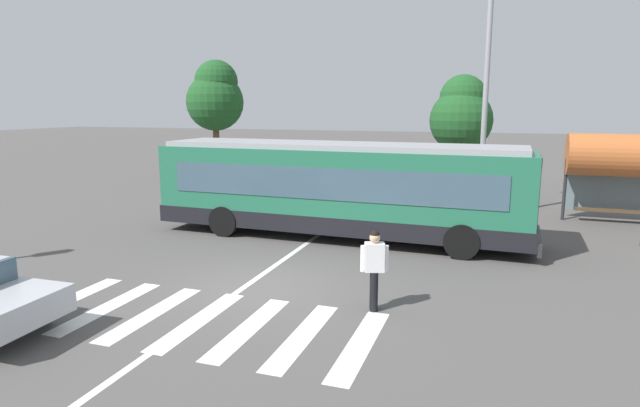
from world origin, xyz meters
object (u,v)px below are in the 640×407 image
(bus_stop_shelter, at_px, (627,157))
(twin_arm_street_lamp, at_px, (488,49))
(city_transit_bus, at_px, (339,189))
(parked_car_champagne, at_px, (285,174))
(parked_car_white, at_px, (502,183))
(background_tree_right, at_px, (462,114))
(parked_car_black, at_px, (331,177))
(parked_car_red, at_px, (440,182))
(parked_car_teal, at_px, (386,178))
(background_tree_left, at_px, (215,97))
(pedestrian_crossing_street, at_px, (374,266))

(bus_stop_shelter, xyz_separation_m, twin_arm_street_lamp, (-4.93, -0.54, 3.84))
(city_transit_bus, bearing_deg, parked_car_champagne, 122.00)
(city_transit_bus, height_order, parked_car_white, city_transit_bus)
(background_tree_right, bearing_deg, parked_car_black, -140.98)
(city_transit_bus, distance_m, parked_car_red, 8.80)
(city_transit_bus, relative_size, parked_car_red, 2.69)
(parked_car_teal, xyz_separation_m, background_tree_left, (-10.20, 1.58, 3.99))
(parked_car_black, relative_size, bus_stop_shelter, 1.13)
(city_transit_bus, xyz_separation_m, background_tree_left, (-10.51, 10.67, 3.17))
(parked_car_teal, distance_m, background_tree_left, 11.06)
(pedestrian_crossing_street, distance_m, background_tree_right, 19.45)
(bus_stop_shelter, relative_size, twin_arm_street_lamp, 0.38)
(parked_car_black, xyz_separation_m, parked_car_white, (8.04, 0.32, 0.00))
(bus_stop_shelter, bearing_deg, parked_car_champagne, 165.86)
(parked_car_red, xyz_separation_m, background_tree_right, (0.48, 5.02, 3.04))
(city_transit_bus, distance_m, parked_car_champagne, 10.68)
(parked_car_champagne, distance_m, parked_car_red, 7.98)
(pedestrian_crossing_street, bearing_deg, parked_car_champagne, 118.85)
(parked_car_white, relative_size, twin_arm_street_lamp, 0.44)
(twin_arm_street_lamp, bearing_deg, parked_car_black, 151.06)
(city_transit_bus, relative_size, background_tree_right, 2.06)
(city_transit_bus, height_order, parked_car_red, city_transit_bus)
(parked_car_teal, relative_size, background_tree_left, 0.67)
(twin_arm_street_lamp, bearing_deg, parked_car_white, 79.54)
(parked_car_champagne, relative_size, twin_arm_street_lamp, 0.43)
(background_tree_left, bearing_deg, bus_stop_shelter, -15.28)
(parked_car_champagne, bearing_deg, city_transit_bus, -58.00)
(parked_car_champagne, height_order, bus_stop_shelter, bus_stop_shelter)
(parked_car_teal, bearing_deg, parked_car_red, -13.75)
(parked_car_teal, xyz_separation_m, twin_arm_street_lamp, (4.54, -4.33, 5.49))
(background_tree_right, bearing_deg, city_transit_bus, -101.71)
(pedestrian_crossing_street, height_order, parked_car_champagne, pedestrian_crossing_street)
(city_transit_bus, distance_m, twin_arm_street_lamp, 7.89)
(parked_car_white, xyz_separation_m, background_tree_right, (-2.23, 4.38, 3.04))
(parked_car_black, bearing_deg, parked_car_white, 2.31)
(city_transit_bus, bearing_deg, parked_car_teal, 91.97)
(city_transit_bus, bearing_deg, background_tree_right, 78.29)
(parked_car_red, distance_m, parked_car_white, 2.78)
(parked_car_red, xyz_separation_m, parked_car_white, (2.71, 0.64, 0.00))
(background_tree_left, xyz_separation_m, background_tree_right, (13.30, 2.80, -0.95))
(parked_car_champagne, distance_m, background_tree_right, 10.01)
(parked_car_champagne, xyz_separation_m, parked_car_red, (7.96, -0.58, 0.00))
(parked_car_teal, bearing_deg, background_tree_right, 54.68)
(city_transit_bus, height_order, parked_car_champagne, city_transit_bus)
(bus_stop_shelter, bearing_deg, parked_car_white, 137.47)
(twin_arm_street_lamp, bearing_deg, bus_stop_shelter, 6.27)
(parked_car_white, xyz_separation_m, bus_stop_shelter, (4.13, -3.79, 1.65))
(pedestrian_crossing_street, xyz_separation_m, parked_car_teal, (-2.82, 14.86, -0.20))
(city_transit_bus, relative_size, parked_car_black, 2.69)
(bus_stop_shelter, xyz_separation_m, background_tree_right, (-6.36, 8.17, 1.39))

